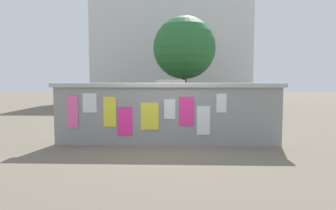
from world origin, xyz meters
TOP-DOWN VIEW (x-y plane):
  - ground at (0.00, 8.00)m, footprint 60.00×60.00m
  - poster_wall at (-0.01, -0.00)m, footprint 6.67×0.42m
  - auto_rickshaw_truck at (0.92, 6.34)m, footprint 3.76×1.95m
  - motorcycle at (0.38, 2.55)m, footprint 1.90×0.56m
  - bicycle_near at (-1.96, 5.28)m, footprint 1.71×0.44m
  - bicycle_far at (-2.24, 3.13)m, footprint 1.70×0.44m
  - person_walking at (-0.63, 3.77)m, footprint 0.35×0.35m
  - person_bystander at (1.10, 0.84)m, footprint 0.40×0.40m
  - tree_roadside at (0.64, 11.98)m, footprint 4.05×4.05m
  - building_background at (-0.42, 20.08)m, footprint 13.73×5.72m

SIDE VIEW (x-z plane):
  - ground at x=0.00m, z-range 0.00..0.00m
  - bicycle_near at x=-1.96m, z-range -0.11..0.84m
  - bicycle_far at x=-2.24m, z-range -0.11..0.84m
  - motorcycle at x=0.38m, z-range 0.03..0.90m
  - auto_rickshaw_truck at x=0.92m, z-range -0.02..1.83m
  - poster_wall at x=-0.01m, z-range 0.02..1.82m
  - person_walking at x=-0.63m, z-range 0.18..1.80m
  - person_bystander at x=1.10m, z-range 0.18..1.80m
  - tree_roadside at x=0.64m, z-range 0.93..6.86m
  - building_background at x=-0.42m, z-range 0.02..9.32m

